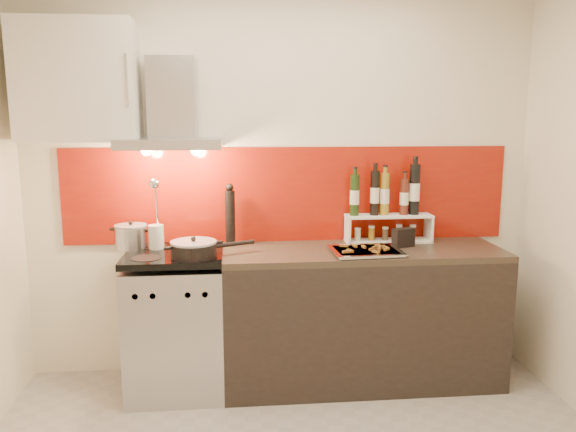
{
  "coord_description": "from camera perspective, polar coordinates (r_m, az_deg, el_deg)",
  "views": [
    {
      "loc": [
        -0.32,
        -2.36,
        1.74
      ],
      "look_at": [
        0.0,
        0.95,
        1.15
      ],
      "focal_mm": 35.0,
      "sensor_mm": 36.0,
      "label": 1
    }
  ],
  "objects": [
    {
      "name": "step_shelf",
      "position": [
        3.83,
        10.19,
        0.73
      ],
      "size": [
        0.58,
        0.16,
        0.53
      ],
      "color": "white",
      "rests_on": "counter"
    },
    {
      "name": "range_stove",
      "position": [
        3.71,
        -11.23,
        -10.62
      ],
      "size": [
        0.6,
        0.6,
        0.91
      ],
      "color": "#B7B7BA",
      "rests_on": "ground"
    },
    {
      "name": "range_hood",
      "position": [
        3.62,
        -11.73,
        9.9
      ],
      "size": [
        0.62,
        0.5,
        0.61
      ],
      "color": "#B7B7BA",
      "rests_on": "back_wall"
    },
    {
      "name": "caddy_box",
      "position": [
        3.74,
        11.64,
        -2.18
      ],
      "size": [
        0.16,
        0.11,
        0.13
      ],
      "primitive_type": "cube",
      "rotation": [
        0.0,
        0.0,
        0.38
      ],
      "color": "black",
      "rests_on": "counter"
    },
    {
      "name": "pepper_mill",
      "position": [
        3.69,
        -5.91,
        0.02
      ],
      "size": [
        0.06,
        0.06,
        0.41
      ],
      "color": "black",
      "rests_on": "counter"
    },
    {
      "name": "counter",
      "position": [
        3.79,
        7.44,
        -9.95
      ],
      "size": [
        1.8,
        0.6,
        0.9
      ],
      "color": "black",
      "rests_on": "ground"
    },
    {
      "name": "back_wall",
      "position": [
        3.8,
        -0.66,
        3.42
      ],
      "size": [
        3.4,
        0.02,
        2.6
      ],
      "primitive_type": "cube",
      "color": "silver",
      "rests_on": "ground"
    },
    {
      "name": "upper_cabinet",
      "position": [
        3.71,
        -20.56,
        12.68
      ],
      "size": [
        0.7,
        0.35,
        0.72
      ],
      "primitive_type": "cube",
      "color": "silver",
      "rests_on": "back_wall"
    },
    {
      "name": "utensil_jar",
      "position": [
        3.64,
        -13.27,
        -1.32
      ],
      "size": [
        0.1,
        0.15,
        0.47
      ],
      "color": "silver",
      "rests_on": "range_stove"
    },
    {
      "name": "backsplash",
      "position": [
        3.8,
        0.11,
        2.21
      ],
      "size": [
        3.0,
        0.02,
        0.64
      ],
      "primitive_type": "cube",
      "color": "#910F07",
      "rests_on": "back_wall"
    },
    {
      "name": "stock_pot",
      "position": [
        3.72,
        -15.63,
        -2.01
      ],
      "size": [
        0.2,
        0.2,
        0.18
      ],
      "color": "#B7B7BA",
      "rests_on": "range_stove"
    },
    {
      "name": "saute_pan",
      "position": [
        3.41,
        -9.45,
        -3.32
      ],
      "size": [
        0.51,
        0.31,
        0.13
      ],
      "color": "black",
      "rests_on": "range_stove"
    },
    {
      "name": "baking_tray",
      "position": [
        3.54,
        7.93,
        -3.51
      ],
      "size": [
        0.45,
        0.35,
        0.03
      ],
      "color": "silver",
      "rests_on": "counter"
    }
  ]
}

